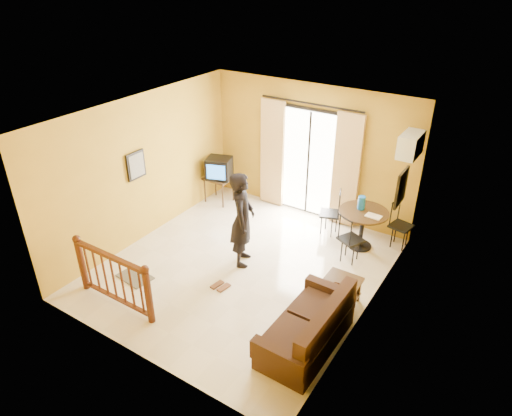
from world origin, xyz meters
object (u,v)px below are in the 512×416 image
Objects in this scene: dining_table at (363,219)px; coffee_table at (335,296)px; sofa at (309,330)px; standing_person at (242,220)px; television at (219,168)px.

coffee_table is (0.35, -1.98, -0.31)m from dining_table.
dining_table is at bearing 97.92° from sofa.
sofa is at bearing -83.01° from dining_table.
standing_person is at bearing 149.00° from sofa.
television is at bearing 143.05° from sofa.
standing_person reaches higher than dining_table.
television is 0.36× the size of standing_person.
dining_table is 0.92× the size of coffee_table.
sofa is at bearing -89.80° from coffee_table.
television is 0.69× the size of dining_table.
dining_table is at bearing -19.77° from television.
sofa is at bearing -57.01° from television.
television is at bearing 19.93° from standing_person.
dining_table reaches higher than coffee_table.
coffee_table is 0.88m from sofa.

